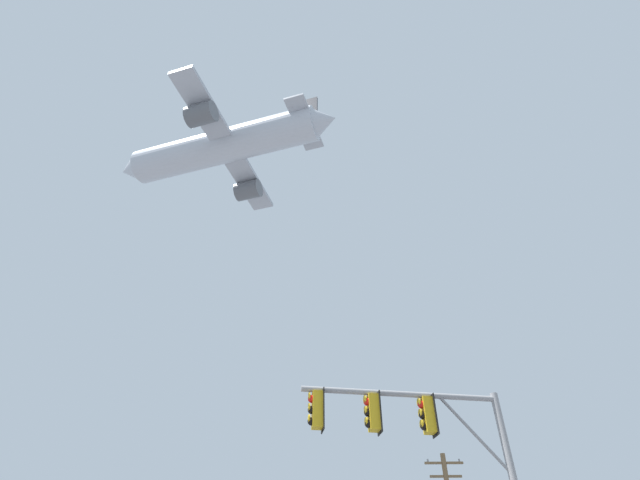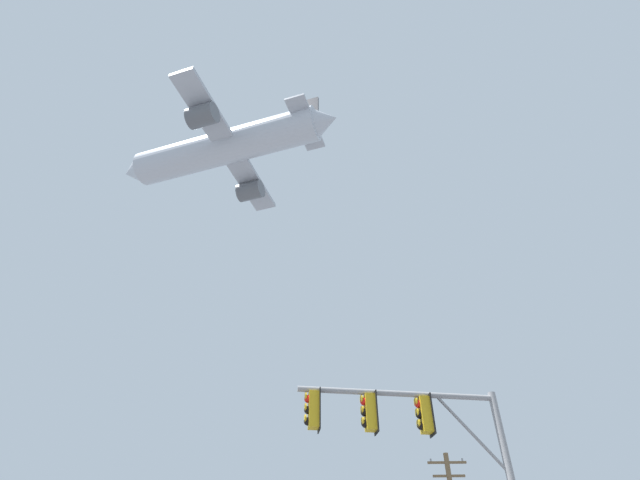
# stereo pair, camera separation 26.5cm
# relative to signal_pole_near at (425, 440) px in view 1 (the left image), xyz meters

# --- Properties ---
(signal_pole_near) EXTENTS (5.35, 1.16, 5.74)m
(signal_pole_near) POSITION_rel_signal_pole_near_xyz_m (0.00, 0.00, 0.00)
(signal_pole_near) COLOR gray
(signal_pole_near) RESTS_ON ground
(airplane) EXTENTS (20.28, 15.66, 5.58)m
(airplane) POSITION_rel_signal_pole_near_xyz_m (-11.39, 14.07, 27.86)
(airplane) COLOR #B7BCC6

